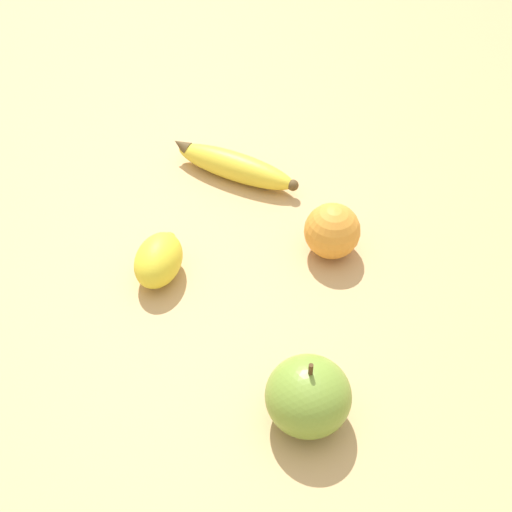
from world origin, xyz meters
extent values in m
plane|color=tan|center=(0.00, 0.00, 0.00)|extent=(3.00, 3.00, 0.00)
ellipsoid|color=yellow|center=(-0.19, 0.12, 0.02)|extent=(0.17, 0.04, 0.04)
cone|color=brown|center=(-0.27, 0.12, 0.03)|extent=(0.03, 0.02, 0.03)
sphere|color=brown|center=(-0.10, 0.12, 0.02)|extent=(0.02, 0.02, 0.02)
sphere|color=orange|center=(-0.02, 0.05, 0.03)|extent=(0.07, 0.07, 0.07)
ellipsoid|color=olive|center=(0.06, -0.17, 0.04)|extent=(0.08, 0.08, 0.07)
cylinder|color=#4C3319|center=(0.06, -0.17, 0.08)|extent=(0.00, 0.00, 0.01)
ellipsoid|color=yellow|center=(-0.18, -0.08, 0.03)|extent=(0.07, 0.09, 0.05)
sphere|color=yellow|center=(-0.18, -0.04, 0.03)|extent=(0.02, 0.02, 0.02)
camera|label=1|loc=(0.19, -0.52, 0.61)|focal=50.00mm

